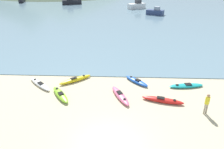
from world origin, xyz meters
TOP-DOWN VIEW (x-y plane):
  - ground_plane at (0.00, 0.00)m, footprint 400.00×400.00m
  - bay_water at (0.00, 44.01)m, footprint 160.00×70.00m
  - kayak_on_sand_0 at (0.55, 5.35)m, footprint 1.84×3.19m
  - kayak_on_sand_1 at (2.02, 7.96)m, footprint 2.28×2.42m
  - kayak_on_sand_2 at (6.34, 7.31)m, footprint 3.14×1.21m
  - kayak_on_sand_3 at (-6.64, 7.04)m, footprint 2.79×2.71m
  - kayak_on_sand_4 at (-3.62, 7.98)m, footprint 2.88×2.45m
  - kayak_on_sand_5 at (-4.32, 5.25)m, footprint 2.20×2.82m
  - kayak_on_sand_6 at (3.86, 4.79)m, footprint 3.28×1.44m
  - person_near_foreground at (6.63, 3.36)m, footprint 0.33×0.28m
  - moored_boat_0 at (4.46, 50.51)m, footprint 4.98×4.11m
  - moored_boat_2 at (-14.50, 57.60)m, footprint 5.75×3.24m
  - moored_boat_3 at (-31.21, 61.42)m, footprint 2.24×4.83m
  - moored_boat_4 at (8.19, 41.67)m, footprint 4.19×3.18m

SIDE VIEW (x-z plane):
  - ground_plane at x=0.00m, z-range 0.00..0.00m
  - bay_water at x=0.00m, z-range 0.00..0.06m
  - kayak_on_sand_2 at x=6.34m, z-range -0.02..0.28m
  - kayak_on_sand_3 at x=-6.64m, z-range -0.02..0.30m
  - kayak_on_sand_1 at x=2.02m, z-range -0.02..0.34m
  - kayak_on_sand_6 at x=3.86m, z-range -0.02..0.36m
  - kayak_on_sand_0 at x=0.55m, z-range -0.02..0.36m
  - kayak_on_sand_4 at x=-3.62m, z-range -0.02..0.37m
  - kayak_on_sand_5 at x=-4.32m, z-range -0.02..0.37m
  - moored_boat_3 at x=-31.21m, z-range -0.21..1.58m
  - moored_boat_4 at x=8.19m, z-range -0.22..1.63m
  - moored_boat_0 at x=4.46m, z-range -0.28..1.97m
  - moored_boat_2 at x=-14.50m, z-range -0.28..1.99m
  - person_near_foreground at x=6.63m, z-range 0.12..1.73m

